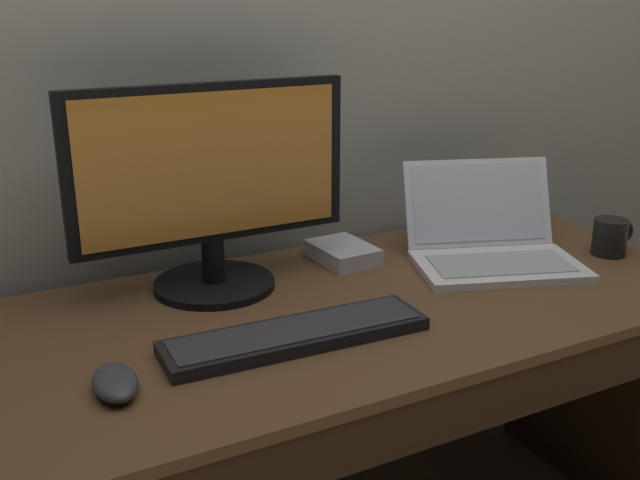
{
  "coord_description": "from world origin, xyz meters",
  "views": [
    {
      "loc": [
        -0.71,
        -1.16,
        1.29
      ],
      "look_at": [
        -0.1,
        0.0,
        0.85
      ],
      "focal_mm": 41.42,
      "sensor_mm": 36.0,
      "label": 1
    }
  ],
  "objects_px": {
    "laptop_white": "(492,247)",
    "computer_mouse": "(115,382)",
    "coffee_mug": "(611,237)",
    "external_drive_box": "(343,253)",
    "external_monitor": "(212,188)",
    "wired_keyboard": "(296,335)"
  },
  "relations": [
    {
      "from": "external_monitor",
      "to": "coffee_mug",
      "type": "xyz_separation_m",
      "value": [
        0.89,
        -0.23,
        -0.17
      ]
    },
    {
      "from": "computer_mouse",
      "to": "external_drive_box",
      "type": "xyz_separation_m",
      "value": [
        0.6,
        0.35,
        0.0
      ]
    },
    {
      "from": "external_monitor",
      "to": "wired_keyboard",
      "type": "distance_m",
      "value": 0.36
    },
    {
      "from": "wired_keyboard",
      "to": "computer_mouse",
      "type": "distance_m",
      "value": 0.32
    },
    {
      "from": "laptop_white",
      "to": "external_monitor",
      "type": "bearing_deg",
      "value": 166.54
    },
    {
      "from": "computer_mouse",
      "to": "coffee_mug",
      "type": "bearing_deg",
      "value": 9.11
    },
    {
      "from": "external_monitor",
      "to": "coffee_mug",
      "type": "distance_m",
      "value": 0.93
    },
    {
      "from": "external_monitor",
      "to": "computer_mouse",
      "type": "height_order",
      "value": "external_monitor"
    },
    {
      "from": "wired_keyboard",
      "to": "external_drive_box",
      "type": "relative_size",
      "value": 3.04
    },
    {
      "from": "external_drive_box",
      "to": "computer_mouse",
      "type": "bearing_deg",
      "value": -149.74
    },
    {
      "from": "laptop_white",
      "to": "coffee_mug",
      "type": "xyz_separation_m",
      "value": [
        0.28,
        -0.08,
        0.0
      ]
    },
    {
      "from": "laptop_white",
      "to": "computer_mouse",
      "type": "xyz_separation_m",
      "value": [
        -0.89,
        -0.18,
        -0.02
      ]
    },
    {
      "from": "computer_mouse",
      "to": "external_drive_box",
      "type": "distance_m",
      "value": 0.69
    },
    {
      "from": "laptop_white",
      "to": "coffee_mug",
      "type": "relative_size",
      "value": 3.81
    },
    {
      "from": "coffee_mug",
      "to": "laptop_white",
      "type": "bearing_deg",
      "value": 163.7
    },
    {
      "from": "laptop_white",
      "to": "computer_mouse",
      "type": "bearing_deg",
      "value": -168.73
    },
    {
      "from": "laptop_white",
      "to": "external_drive_box",
      "type": "height_order",
      "value": "laptop_white"
    },
    {
      "from": "computer_mouse",
      "to": "laptop_white",
      "type": "bearing_deg",
      "value": 15.78
    },
    {
      "from": "external_drive_box",
      "to": "wired_keyboard",
      "type": "bearing_deg",
      "value": -130.7
    },
    {
      "from": "external_monitor",
      "to": "wired_keyboard",
      "type": "bearing_deg",
      "value": -82.32
    },
    {
      "from": "computer_mouse",
      "to": "wired_keyboard",
      "type": "bearing_deg",
      "value": 9.37
    },
    {
      "from": "external_drive_box",
      "to": "coffee_mug",
      "type": "distance_m",
      "value": 0.63
    }
  ]
}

